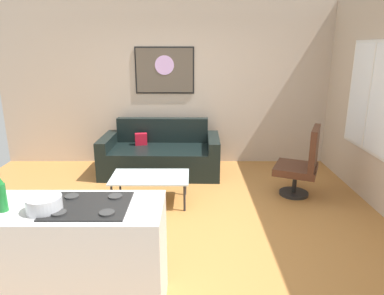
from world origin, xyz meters
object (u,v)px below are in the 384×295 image
coffee_table (150,178)px  armchair (303,164)px  mixing_bowl (45,204)px  couch (161,156)px  wall_painting (165,70)px  soda_bottle_2 (1,194)px

coffee_table → armchair: 2.13m
mixing_bowl → armchair: bearing=41.7°
couch → wall_painting: 1.49m
couch → soda_bottle_2: 3.47m
couch → soda_bottle_2: soda_bottle_2 is taller
couch → mixing_bowl: bearing=-99.3°
coffee_table → mixing_bowl: mixing_bowl is taller
coffee_table → wall_painting: wall_painting is taller
armchair → wall_painting: size_ratio=0.99×
couch → coffee_table: 1.20m
armchair → soda_bottle_2: bearing=-141.5°
armchair → soda_bottle_2: (-2.91, -2.32, 0.56)m
couch → soda_bottle_2: (-0.84, -3.29, 0.75)m
armchair → mixing_bowl: 3.53m
couch → wall_painting: size_ratio=1.91×
mixing_bowl → wall_painting: (0.59, 3.87, 0.70)m
armchair → soda_bottle_2: 3.77m
coffee_table → mixing_bowl: size_ratio=4.13×
armchair → mixing_bowl: mixing_bowl is taller
couch → armchair: size_ratio=1.93×
armchair → coffee_table: bearing=-173.8°
armchair → soda_bottle_2: soda_bottle_2 is taller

